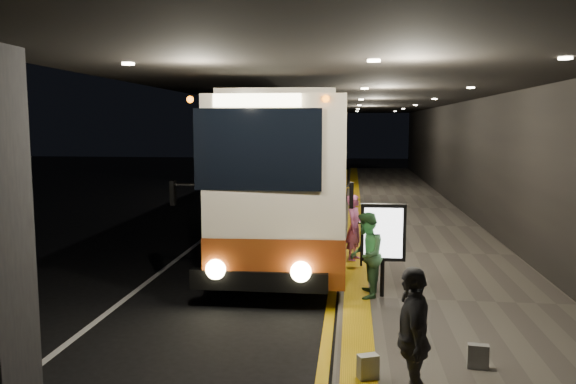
# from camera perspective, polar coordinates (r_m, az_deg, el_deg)

# --- Properties ---
(ground) EXTENTS (90.00, 90.00, 0.00)m
(ground) POSITION_cam_1_polar(r_m,az_deg,el_deg) (14.61, -4.43, -7.06)
(ground) COLOR black
(lane_line_white) EXTENTS (0.12, 50.00, 0.01)m
(lane_line_white) POSITION_cam_1_polar(r_m,az_deg,el_deg) (19.76, -6.81, -3.40)
(lane_line_white) COLOR silver
(lane_line_white) RESTS_ON ground
(kerb_stripe_yellow) EXTENTS (0.18, 50.00, 0.01)m
(kerb_stripe_yellow) POSITION_cam_1_polar(r_m,az_deg,el_deg) (19.24, 5.33, -3.66)
(kerb_stripe_yellow) COLOR gold
(kerb_stripe_yellow) RESTS_ON ground
(sidewalk) EXTENTS (4.50, 50.00, 0.15)m
(sidewalk) POSITION_cam_1_polar(r_m,az_deg,el_deg) (19.33, 12.48, -3.53)
(sidewalk) COLOR #514C44
(sidewalk) RESTS_ON ground
(tactile_strip) EXTENTS (0.50, 50.00, 0.01)m
(tactile_strip) POSITION_cam_1_polar(r_m,az_deg,el_deg) (19.21, 6.83, -3.24)
(tactile_strip) COLOR gold
(tactile_strip) RESTS_ON sidewalk
(terminal_wall) EXTENTS (0.10, 50.00, 6.00)m
(terminal_wall) POSITION_cam_1_polar(r_m,az_deg,el_deg) (19.40, 19.36, 4.97)
(terminal_wall) COLOR black
(terminal_wall) RESTS_ON ground
(support_columns) EXTENTS (0.80, 24.80, 4.40)m
(support_columns) POSITION_cam_1_polar(r_m,az_deg,el_deg) (18.45, -6.71, 2.75)
(support_columns) COLOR black
(support_columns) RESTS_ON ground
(canopy) EXTENTS (9.00, 50.00, 0.40)m
(canopy) POSITION_cam_1_polar(r_m,az_deg,el_deg) (18.95, 5.95, 10.13)
(canopy) COLOR black
(canopy) RESTS_ON support_columns
(coach_main) EXTENTS (3.25, 13.16, 4.07)m
(coach_main) POSITION_cam_1_polar(r_m,az_deg,el_deg) (16.69, 0.60, 1.52)
(coach_main) COLOR beige
(coach_main) RESTS_ON ground
(coach_second) EXTENTS (2.48, 11.43, 3.59)m
(coach_second) POSITION_cam_1_polar(r_m,az_deg,el_deg) (30.06, 3.32, 3.45)
(coach_second) COLOR beige
(coach_second) RESTS_ON ground
(passenger_boarding) EXTENTS (0.57, 0.69, 1.64)m
(passenger_boarding) POSITION_cam_1_polar(r_m,az_deg,el_deg) (14.05, 6.76, -3.60)
(passenger_boarding) COLOR #CB5E9D
(passenger_boarding) RESTS_ON sidewalk
(passenger_waiting_green) EXTENTS (0.56, 0.85, 1.69)m
(passenger_waiting_green) POSITION_cam_1_polar(r_m,az_deg,el_deg) (11.08, 7.95, -6.33)
(passenger_waiting_green) COLOR #386539
(passenger_waiting_green) RESTS_ON sidewalk
(passenger_waiting_grey) EXTENTS (0.52, 1.02, 1.74)m
(passenger_waiting_grey) POSITION_cam_1_polar(r_m,az_deg,el_deg) (6.93, 12.54, -14.37)
(passenger_waiting_grey) COLOR #54555A
(passenger_waiting_grey) RESTS_ON sidewalk
(bag_polka) EXTENTS (0.29, 0.15, 0.34)m
(bag_polka) POSITION_cam_1_polar(r_m,az_deg,el_deg) (8.50, 18.75, -15.55)
(bag_polka) COLOR black
(bag_polka) RESTS_ON sidewalk
(bag_plain) EXTENTS (0.31, 0.25, 0.33)m
(bag_plain) POSITION_cam_1_polar(r_m,az_deg,el_deg) (7.86, 8.12, -17.18)
(bag_plain) COLOR #AEAEA3
(bag_plain) RESTS_ON sidewalk
(info_sign) EXTENTS (0.87, 0.14, 1.84)m
(info_sign) POSITION_cam_1_polar(r_m,az_deg,el_deg) (11.07, 9.64, -4.26)
(info_sign) COLOR black
(info_sign) RESTS_ON sidewalk
(stanchion_post) EXTENTS (0.05, 0.05, 1.05)m
(stanchion_post) POSITION_cam_1_polar(r_m,az_deg,el_deg) (13.48, 7.47, -5.33)
(stanchion_post) COLOR black
(stanchion_post) RESTS_ON sidewalk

